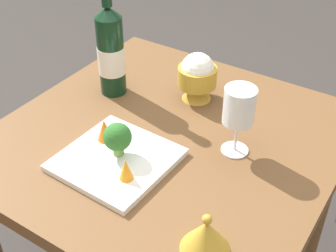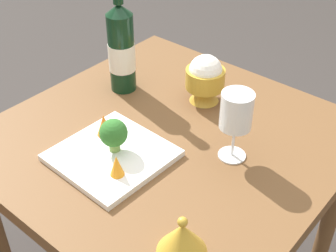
{
  "view_description": "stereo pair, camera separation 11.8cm",
  "coord_description": "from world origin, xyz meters",
  "px_view_note": "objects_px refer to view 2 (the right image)",
  "views": [
    {
      "loc": [
        0.52,
        -0.79,
        1.48
      ],
      "look_at": [
        0.0,
        0.0,
        0.78
      ],
      "focal_mm": 49.61,
      "sensor_mm": 36.0,
      "label": 1
    },
    {
      "loc": [
        0.61,
        -0.72,
        1.48
      ],
      "look_at": [
        0.0,
        0.0,
        0.78
      ],
      "focal_mm": 49.61,
      "sensor_mm": 36.0,
      "label": 2
    }
  ],
  "objects_px": {
    "wine_bottle": "(121,48)",
    "carrot_garnish_right": "(117,165)",
    "carrot_garnish_left": "(104,125)",
    "serving_plate": "(112,155)",
    "rice_bowl_lid": "(182,238)",
    "broccoli_floret": "(114,134)",
    "wine_glass": "(236,112)",
    "rice_bowl": "(205,78)"
  },
  "relations": [
    {
      "from": "carrot_garnish_right",
      "to": "wine_glass",
      "type": "bearing_deg",
      "value": 57.48
    },
    {
      "from": "wine_bottle",
      "to": "carrot_garnish_right",
      "type": "xyz_separation_m",
      "value": [
        0.27,
        -0.29,
        -0.09
      ]
    },
    {
      "from": "wine_bottle",
      "to": "rice_bowl",
      "type": "distance_m",
      "value": 0.25
    },
    {
      "from": "wine_glass",
      "to": "rice_bowl_lid",
      "type": "bearing_deg",
      "value": -74.04
    },
    {
      "from": "wine_glass",
      "to": "carrot_garnish_right",
      "type": "distance_m",
      "value": 0.3
    },
    {
      "from": "wine_glass",
      "to": "carrot_garnish_left",
      "type": "distance_m",
      "value": 0.33
    },
    {
      "from": "wine_glass",
      "to": "carrot_garnish_left",
      "type": "xyz_separation_m",
      "value": [
        -0.28,
        -0.15,
        -0.08
      ]
    },
    {
      "from": "wine_glass",
      "to": "rice_bowl",
      "type": "height_order",
      "value": "wine_glass"
    },
    {
      "from": "broccoli_floret",
      "to": "carrot_garnish_right",
      "type": "height_order",
      "value": "broccoli_floret"
    },
    {
      "from": "rice_bowl_lid",
      "to": "carrot_garnish_left",
      "type": "bearing_deg",
      "value": 158.15
    },
    {
      "from": "serving_plate",
      "to": "carrot_garnish_left",
      "type": "bearing_deg",
      "value": 148.39
    },
    {
      "from": "rice_bowl",
      "to": "broccoli_floret",
      "type": "bearing_deg",
      "value": -93.43
    },
    {
      "from": "serving_plate",
      "to": "wine_bottle",
      "type": "bearing_deg",
      "value": 129.52
    },
    {
      "from": "rice_bowl_lid",
      "to": "broccoli_floret",
      "type": "height_order",
      "value": "broccoli_floret"
    },
    {
      "from": "wine_bottle",
      "to": "serving_plate",
      "type": "xyz_separation_m",
      "value": [
        0.2,
        -0.25,
        -0.12
      ]
    },
    {
      "from": "rice_bowl_lid",
      "to": "broccoli_floret",
      "type": "relative_size",
      "value": 1.17
    },
    {
      "from": "rice_bowl",
      "to": "serving_plate",
      "type": "xyz_separation_m",
      "value": [
        -0.02,
        -0.35,
        -0.07
      ]
    },
    {
      "from": "wine_bottle",
      "to": "wine_glass",
      "type": "height_order",
      "value": "wine_bottle"
    },
    {
      "from": "wine_bottle",
      "to": "rice_bowl_lid",
      "type": "distance_m",
      "value": 0.63
    },
    {
      "from": "rice_bowl_lid",
      "to": "carrot_garnish_right",
      "type": "xyz_separation_m",
      "value": [
        -0.24,
        0.06,
        0.0
      ]
    },
    {
      "from": "rice_bowl_lid",
      "to": "wine_glass",
      "type": "bearing_deg",
      "value": 105.96
    },
    {
      "from": "wine_bottle",
      "to": "carrot_garnish_left",
      "type": "height_order",
      "value": "wine_bottle"
    },
    {
      "from": "wine_bottle",
      "to": "serving_plate",
      "type": "relative_size",
      "value": 1.28
    },
    {
      "from": "wine_bottle",
      "to": "carrot_garnish_left",
      "type": "relative_size",
      "value": 5.64
    },
    {
      "from": "carrot_garnish_left",
      "to": "rice_bowl",
      "type": "bearing_deg",
      "value": 74.88
    },
    {
      "from": "wine_bottle",
      "to": "carrot_garnish_left",
      "type": "xyz_separation_m",
      "value": [
        0.14,
        -0.21,
        -0.09
      ]
    },
    {
      "from": "broccoli_floret",
      "to": "rice_bowl_lid",
      "type": "bearing_deg",
      "value": -21.55
    },
    {
      "from": "serving_plate",
      "to": "broccoli_floret",
      "type": "distance_m",
      "value": 0.06
    },
    {
      "from": "wine_bottle",
      "to": "wine_glass",
      "type": "relative_size",
      "value": 1.85
    },
    {
      "from": "wine_bottle",
      "to": "serving_plate",
      "type": "height_order",
      "value": "wine_bottle"
    },
    {
      "from": "rice_bowl",
      "to": "carrot_garnish_left",
      "type": "xyz_separation_m",
      "value": [
        -0.08,
        -0.31,
        -0.03
      ]
    },
    {
      "from": "rice_bowl_lid",
      "to": "carrot_garnish_left",
      "type": "xyz_separation_m",
      "value": [
        -0.37,
        0.15,
        0.01
      ]
    },
    {
      "from": "serving_plate",
      "to": "carrot_garnish_right",
      "type": "distance_m",
      "value": 0.09
    },
    {
      "from": "carrot_garnish_left",
      "to": "carrot_garnish_right",
      "type": "relative_size",
      "value": 1.1
    },
    {
      "from": "broccoli_floret",
      "to": "carrot_garnish_left",
      "type": "bearing_deg",
      "value": 156.71
    },
    {
      "from": "broccoli_floret",
      "to": "serving_plate",
      "type": "bearing_deg",
      "value": -81.54
    },
    {
      "from": "rice_bowl",
      "to": "carrot_garnish_right",
      "type": "xyz_separation_m",
      "value": [
        0.05,
        -0.39,
        -0.03
      ]
    },
    {
      "from": "rice_bowl",
      "to": "carrot_garnish_left",
      "type": "relative_size",
      "value": 2.41
    },
    {
      "from": "carrot_garnish_right",
      "to": "carrot_garnish_left",
      "type": "bearing_deg",
      "value": 146.82
    },
    {
      "from": "wine_bottle",
      "to": "carrot_garnish_right",
      "type": "height_order",
      "value": "wine_bottle"
    },
    {
      "from": "carrot_garnish_left",
      "to": "broccoli_floret",
      "type": "bearing_deg",
      "value": -23.29
    },
    {
      "from": "wine_glass",
      "to": "carrot_garnish_right",
      "type": "xyz_separation_m",
      "value": [
        -0.15,
        -0.24,
        -0.09
      ]
    }
  ]
}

